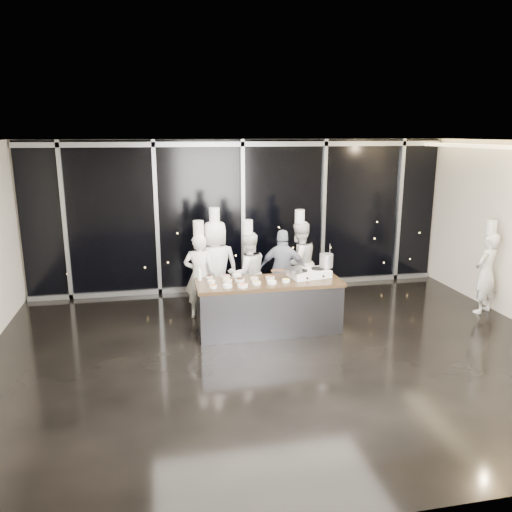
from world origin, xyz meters
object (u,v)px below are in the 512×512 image
Objects in this scene: demo_counter at (269,306)px; chef_center at (248,273)px; chef_right at (299,262)px; stock_pot at (326,261)px; stove at (309,273)px; guest at (283,270)px; chef_side at (486,272)px; chef_left at (215,267)px; frying_pan at (293,270)px; chef_far_left at (200,275)px.

demo_counter is 1.02m from chef_center.
stock_pot is at bearing 75.95° from chef_right.
demo_counter is 0.91m from stove.
chef_center is at bearing 101.10° from demo_counter.
demo_counter is at bearing 33.88° from chef_right.
guest is 3.80m from chef_side.
chef_left reaches higher than stock_pot.
chef_side is at bearing -9.69° from frying_pan.
stove is 2.00m from chef_far_left.
chef_left is 1.13× the size of chef_center.
demo_counter is 1.36× the size of chef_far_left.
chef_right is at bearing 55.56° from demo_counter.
frying_pan is 0.36× the size of guest.
demo_counter is 1.58× the size of guest.
stove reaches higher than demo_counter.
chef_right is at bearing -47.17° from chef_side.
chef_right reaches higher than chef_far_left.
chef_right is at bearing 58.44° from frying_pan.
demo_counter is 4.22m from chef_side.
chef_side is at bearing 162.79° from chef_left.
chef_center is 4.47m from chef_side.
chef_center is (-0.19, 0.95, 0.34)m from demo_counter.
frying_pan is 0.30× the size of chef_right.
frying_pan reaches higher than stove.
guest is (0.10, 1.02, -0.29)m from frying_pan.
frying_pan is (-0.32, -0.08, 0.10)m from stove.
guest is 0.49m from chef_right.
stove is 0.37× the size of chef_left.
chef_center is at bearing -164.88° from chef_far_left.
chef_right is (2.00, 0.42, 0.02)m from chef_far_left.
stove is at bearing -26.61° from chef_side.
chef_side is (3.13, -0.07, -0.36)m from stock_pot.
chef_center is (0.90, 0.04, -0.02)m from chef_far_left.
chef_center is at bearing 112.18° from frying_pan.
chef_left is (-1.52, 0.97, -0.06)m from stove.
chef_left is (-1.84, 0.90, -0.26)m from stock_pot.
demo_counter is at bearing 119.69° from chef_left.
chef_side is (3.46, 0.00, -0.17)m from stove.
chef_right is (0.39, 0.29, 0.06)m from guest.
stock_pot reaches higher than demo_counter.
frying_pan is 3.79m from chef_side.
chef_right is 3.51m from chef_side.
chef_left reaches higher than stove.
chef_far_left is at bearing -9.75° from chef_right.
demo_counter is 0.74m from frying_pan.
stove is 0.39× the size of chef_right.
stock_pot is 2.07m from chef_left.
chef_right is (0.49, 1.31, -0.23)m from frying_pan.
chef_left reaches higher than chef_right.
chef_side is at bearing 1.36° from demo_counter.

